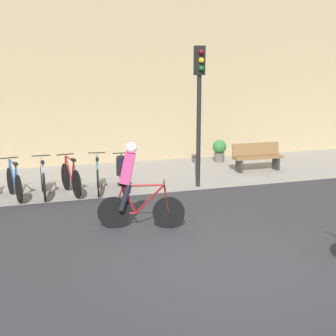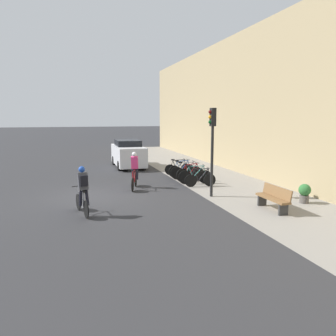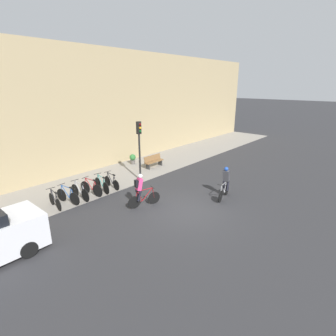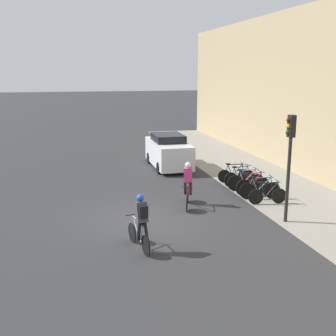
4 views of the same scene
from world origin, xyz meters
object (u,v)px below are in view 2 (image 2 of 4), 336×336
parked_bike_1 (182,170)px  bench (274,198)px  traffic_light_pole (212,136)px  parked_car (128,154)px  parked_bike_3 (190,174)px  parked_bike_0 (178,168)px  parked_bike_5 (200,179)px  cyclist_grey (83,189)px  parked_bike_4 (195,176)px  cyclist_pink (135,169)px  potted_plant (305,192)px  parked_bike_2 (186,172)px

parked_bike_1 → bench: parked_bike_1 is taller
traffic_light_pole → parked_car: 9.78m
parked_bike_3 → traffic_light_pole: bearing=-5.4°
parked_bike_0 → parked_bike_5: parked_bike_0 is taller
parked_bike_3 → parked_bike_0: bearing=-180.0°
cyclist_grey → traffic_light_pole: size_ratio=0.46×
parked_bike_1 → parked_bike_4: (2.10, -0.00, 0.00)m
bench → parked_car: size_ratio=0.39×
traffic_light_pole → bench: 3.63m
parked_bike_4 → parked_car: 7.08m
cyclist_grey → parked_car: (-10.67, 3.46, -0.05)m
parked_bike_3 → bench: (6.04, 1.02, 0.05)m
cyclist_grey → bench: bearing=78.8°
cyclist_pink → parked_bike_5: 3.28m
parked_bike_3 → parked_car: size_ratio=0.39×
parked_bike_3 → parked_bike_4: bearing=-0.1°
traffic_light_pole → potted_plant: (2.09, 3.13, -2.18)m
parked_bike_4 → potted_plant: parked_bike_4 is taller
parked_bike_4 → potted_plant: 5.58m
parked_bike_0 → parked_bike_5: (3.51, -0.00, -0.00)m
traffic_light_pole → parked_bike_0: bearing=176.6°
parked_bike_3 → parked_bike_5: size_ratio=1.06×
parked_bike_5 → potted_plant: 4.99m
parked_bike_1 → potted_plant: parked_bike_1 is taller
traffic_light_pole → bench: size_ratio=2.28×
parked_bike_1 → parked_bike_3: 1.40m
cyclist_pink → parked_bike_4: size_ratio=1.02×
parked_car → parked_bike_4: bearing=19.0°
parked_bike_0 → traffic_light_pole: (5.55, -0.33, 2.24)m
parked_bike_4 → traffic_light_pole: size_ratio=0.46×
cyclist_pink → cyclist_grey: (3.88, -2.58, 0.00)m
parked_bike_1 → cyclist_grey: bearing=-43.4°
cyclist_grey → parked_bike_5: cyclist_grey is taller
parked_bike_0 → parked_bike_2: size_ratio=0.89×
bench → parked_bike_2: bearing=-171.4°
cyclist_pink → traffic_light_pole: 4.22m
parked_bike_5 → potted_plant: (4.13, 2.80, 0.05)m
parked_bike_0 → parked_bike_2: 1.40m
cyclist_grey → potted_plant: bearing=84.4°
parked_bike_3 → parked_bike_5: bearing=-0.1°
parked_bike_2 → cyclist_pink: bearing=-64.5°
parked_bike_1 → parked_bike_4: parked_bike_4 is taller
cyclist_grey → parked_bike_5: (-3.29, 5.75, -0.56)m
parked_bike_4 → bench: bearing=10.8°
parked_car → potted_plant: (11.51, 5.10, -0.46)m
parked_bike_1 → parked_bike_4: bearing=-0.0°
cyclist_pink → bench: size_ratio=1.06×
parked_bike_1 → traffic_light_pole: (4.84, -0.33, 2.21)m
parked_bike_1 → parked_bike_2: 0.70m
cyclist_pink → parked_bike_3: bearing=104.4°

